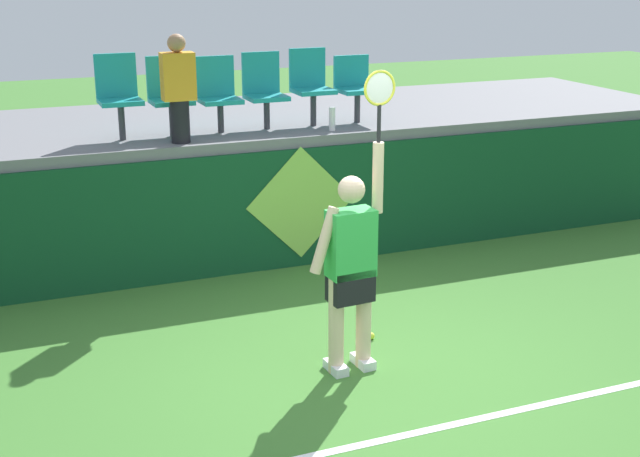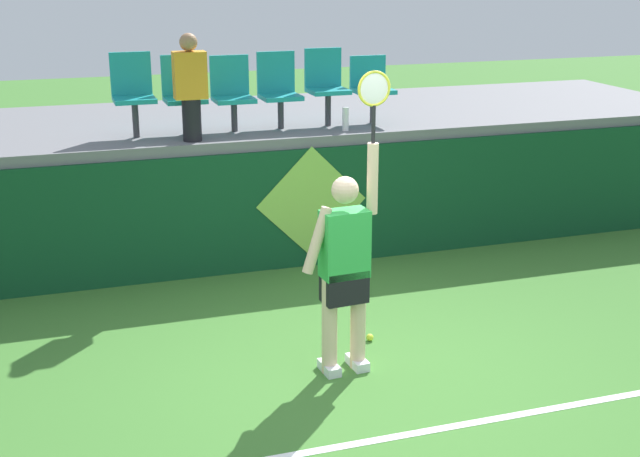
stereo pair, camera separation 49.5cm
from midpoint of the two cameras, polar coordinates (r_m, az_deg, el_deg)
The scene contains 15 objects.
ground_plane at distance 7.30m, azimuth 4.86°, elevation -9.80°, with size 40.00×40.00×0.00m, color #3D752D.
court_back_wall at distance 9.56m, azimuth -1.67°, elevation 1.27°, with size 11.97×0.20×1.34m, color #0F4223.
spectator_platform at distance 10.78m, azimuth -3.96°, elevation 7.09°, with size 11.97×3.05×0.12m, color slate.
court_baseline_stripe at distance 6.56m, azimuth 8.14°, elevation -13.30°, with size 10.78×0.08×0.01m, color white.
tennis_player at distance 7.05m, azimuth 3.68°, elevation -2.40°, with size 0.75×0.29×2.50m.
tennis_ball at distance 7.94m, azimuth 5.11°, elevation -7.19°, with size 0.07×0.07×0.07m, color #D1E533.
water_bottle at distance 9.80m, azimuth 3.15°, elevation 7.21°, with size 0.07×0.07×0.27m, color white.
stadium_chair_0 at distance 9.60m, azimuth -10.78°, elevation 8.92°, with size 0.44×0.42×0.90m.
stadium_chair_1 at distance 9.69m, azimuth -7.53°, elevation 8.95°, with size 0.44×0.42×0.85m.
stadium_chair_2 at distance 9.81m, azimuth -4.37°, elevation 9.03°, with size 0.44×0.42×0.83m.
stadium_chair_3 at distance 9.95m, azimuth -1.31°, elevation 9.26°, with size 0.44×0.42×0.85m.
stadium_chair_4 at distance 10.12m, azimuth 1.81°, elevation 9.56°, with size 0.44×0.42×0.87m.
stadium_chair_5 at distance 10.32m, azimuth 4.78°, elevation 9.39°, with size 0.44×0.42×0.77m.
spectator_0 at distance 9.23m, azimuth -7.01°, elevation 9.33°, with size 0.34×0.20×1.13m.
wall_signage_mount at distance 9.79m, azimuth 0.91°, elevation -2.45°, with size 1.27×0.01×1.37m.
Camera 2 is at (-2.36, -6.04, 3.34)m, focal length 48.55 mm.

